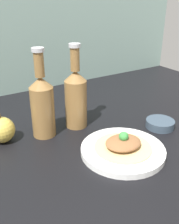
{
  "coord_description": "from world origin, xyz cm",
  "views": [
    {
      "loc": [
        -37.53,
        -66.26,
        44.95
      ],
      "look_at": [
        1.51,
        -3.37,
        10.31
      ],
      "focal_mm": 42.0,
      "sensor_mm": 36.0,
      "label": 1
    }
  ],
  "objects_px": {
    "apple": "(2,130)",
    "cider_bottle_right": "(76,97)",
    "plate": "(123,150)",
    "dipping_bowl": "(160,124)",
    "cider_bottle_left": "(42,104)",
    "plated_food": "(123,144)"
  },
  "relations": [
    {
      "from": "apple",
      "to": "cider_bottle_right",
      "type": "bearing_deg",
      "value": -6.58
    },
    {
      "from": "plate",
      "to": "cider_bottle_right",
      "type": "height_order",
      "value": "cider_bottle_right"
    },
    {
      "from": "apple",
      "to": "dipping_bowl",
      "type": "height_order",
      "value": "apple"
    },
    {
      "from": "cider_bottle_right",
      "to": "dipping_bowl",
      "type": "xyz_separation_m",
      "value": [
        0.25,
        -0.17,
        -0.1
      ]
    },
    {
      "from": "cider_bottle_right",
      "to": "dipping_bowl",
      "type": "relative_size",
      "value": 2.92
    },
    {
      "from": "cider_bottle_left",
      "to": "apple",
      "type": "height_order",
      "value": "cider_bottle_left"
    },
    {
      "from": "cider_bottle_left",
      "to": "dipping_bowl",
      "type": "distance_m",
      "value": 0.42
    },
    {
      "from": "cider_bottle_left",
      "to": "apple",
      "type": "bearing_deg",
      "value": 167.39
    },
    {
      "from": "plate",
      "to": "plated_food",
      "type": "height_order",
      "value": "plated_food"
    },
    {
      "from": "plate",
      "to": "plated_food",
      "type": "relative_size",
      "value": 1.48
    },
    {
      "from": "plate",
      "to": "cider_bottle_right",
      "type": "relative_size",
      "value": 0.86
    },
    {
      "from": "cider_bottle_right",
      "to": "plate",
      "type": "bearing_deg",
      "value": -82.16
    },
    {
      "from": "cider_bottle_left",
      "to": "plate",
      "type": "bearing_deg",
      "value": -55.85
    },
    {
      "from": "plated_food",
      "to": "dipping_bowl",
      "type": "xyz_separation_m",
      "value": [
        0.22,
        0.06,
        -0.02
      ]
    },
    {
      "from": "cider_bottle_left",
      "to": "dipping_bowl",
      "type": "xyz_separation_m",
      "value": [
        0.37,
        -0.17,
        -0.1
      ]
    },
    {
      "from": "plate",
      "to": "dipping_bowl",
      "type": "height_order",
      "value": "dipping_bowl"
    },
    {
      "from": "plated_food",
      "to": "cider_bottle_right",
      "type": "height_order",
      "value": "cider_bottle_right"
    },
    {
      "from": "plate",
      "to": "dipping_bowl",
      "type": "distance_m",
      "value": 0.22
    },
    {
      "from": "dipping_bowl",
      "to": "cider_bottle_right",
      "type": "bearing_deg",
      "value": 145.4
    },
    {
      "from": "cider_bottle_left",
      "to": "apple",
      "type": "relative_size",
      "value": 2.95
    },
    {
      "from": "cider_bottle_left",
      "to": "apple",
      "type": "xyz_separation_m",
      "value": [
        -0.13,
        0.03,
        -0.07
      ]
    },
    {
      "from": "plate",
      "to": "plated_food",
      "type": "xyz_separation_m",
      "value": [
        0.0,
        -0.0,
        0.02
      ]
    }
  ]
}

